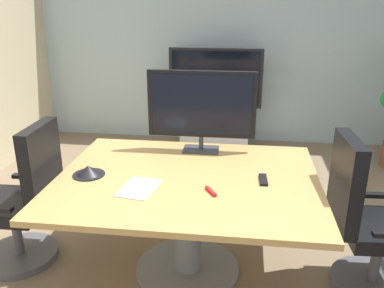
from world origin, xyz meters
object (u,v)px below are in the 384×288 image
wall_display_unit (215,114)px  tv_monitor (202,107)px  conference_table (187,201)px  remote_control (263,180)px  office_chair_right (366,229)px  office_chair_left (25,207)px  conference_phone (89,171)px

wall_display_unit → tv_monitor: bearing=-88.7°
conference_table → wall_display_unit: wall_display_unit is taller
remote_control → office_chair_right: bearing=-4.3°
office_chair_left → conference_phone: 0.62m
conference_table → office_chair_left: office_chair_left is taller
conference_table → wall_display_unit: 2.72m
conference_table → office_chair_right: (1.21, -0.02, -0.12)m
office_chair_right → remote_control: office_chair_right is taller
conference_phone → remote_control: (1.19, 0.06, -0.02)m
conference_table → wall_display_unit: size_ratio=1.35×
office_chair_right → office_chair_left: bearing=86.9°
conference_table → remote_control: (0.51, 0.00, 0.19)m
conference_table → office_chair_left: (-1.21, -0.03, -0.12)m
office_chair_left → remote_control: size_ratio=6.41×
conference_table → conference_phone: (-0.68, -0.05, 0.21)m
conference_table → conference_phone: size_ratio=8.06×
office_chair_right → remote_control: bearing=84.8°
conference_table → conference_phone: conference_phone is taller
tv_monitor → remote_control: bearing=-47.9°
wall_display_unit → conference_phone: (-0.66, -2.77, 0.35)m
wall_display_unit → conference_phone: wall_display_unit is taller
office_chair_left → office_chair_right: bearing=89.3°
remote_control → wall_display_unit: bearing=98.6°
conference_table → office_chair_left: bearing=-178.7°
office_chair_right → tv_monitor: bearing=61.6°
conference_table → conference_phone: 0.71m
office_chair_left → remote_control: (1.72, 0.03, 0.31)m
office_chair_left → conference_phone: (0.53, -0.03, 0.33)m
wall_display_unit → office_chair_right: bearing=-66.0°
office_chair_left → tv_monitor: bearing=113.1°
office_chair_left → tv_monitor: size_ratio=1.30×
remote_control → tv_monitor: bearing=129.7°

